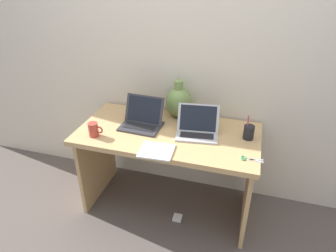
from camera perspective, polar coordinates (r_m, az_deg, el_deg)
The scene contains 11 objects.
ground_plane at distance 2.72m, azimuth 0.00°, elevation -14.73°, with size 6.00×6.00×0.00m, color #564C47.
back_wall at distance 2.43m, azimuth 2.62°, elevation 12.71°, with size 4.40×0.04×2.40m, color beige.
desk at distance 2.36m, azimuth 0.00°, elevation -4.60°, with size 1.37×0.69×0.74m.
laptop_left at distance 2.34m, azimuth -4.90°, elevation 1.43°, with size 0.32×0.25×0.22m.
laptop_right at distance 2.23m, azimuth 5.66°, elevation -0.19°, with size 0.33×0.27×0.21m.
green_vase at distance 2.45m, azimuth 2.01°, elevation 4.68°, with size 0.21×0.21×0.31m.
notebook_stack at distance 2.04m, azimuth -2.17°, elevation -4.78°, with size 0.23×0.20×0.01m, color white.
coffee_mug at distance 2.26m, azimuth -14.00°, elevation -0.67°, with size 0.11×0.07×0.11m.
pen_cup at distance 2.24m, azimuth 15.16°, elevation -1.14°, with size 0.08×0.08×0.19m.
scissors at distance 2.04m, azimuth 14.98°, elevation -6.09°, with size 0.15×0.05×0.01m.
power_brick at distance 2.59m, azimuth 1.82°, elevation -17.10°, with size 0.07×0.07×0.03m, color white.
Camera 1 is at (0.55, -1.88, 1.89)m, focal length 31.91 mm.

